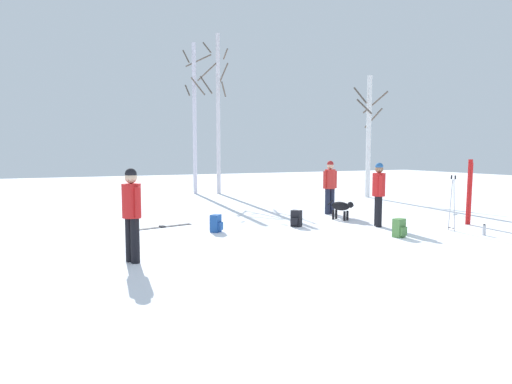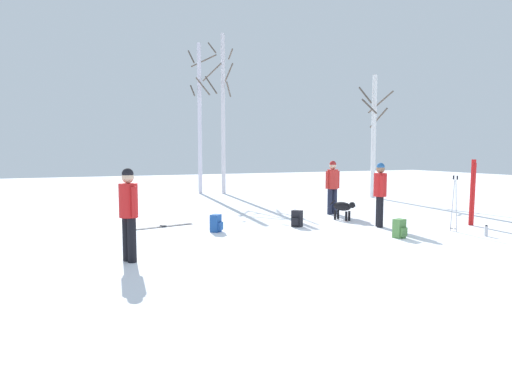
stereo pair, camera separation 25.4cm
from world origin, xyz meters
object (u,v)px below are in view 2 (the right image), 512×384
backpack_1 (297,219)px  birch_tree_1 (200,115)px  birch_tree_2 (223,111)px  water_bottle_0 (486,231)px  birch_tree_3 (374,134)px  ski_pair_planted_0 (472,193)px  person_2 (333,184)px  dog (343,207)px  person_0 (129,208)px  backpack_0 (400,229)px  ski_poles_0 (454,202)px  person_1 (380,190)px  backpack_2 (216,223)px  ski_pair_lying_0 (162,227)px

backpack_1 → birch_tree_1: bearing=87.8°
birch_tree_2 → water_bottle_0: bearing=-80.7°
birch_tree_1 → birch_tree_3: bearing=-37.2°
ski_pair_planted_0 → water_bottle_0: size_ratio=6.72×
person_2 → birch_tree_1: size_ratio=0.24×
dog → birch_tree_3: birch_tree_3 is taller
person_0 → birch_tree_1: birch_tree_1 is taller
birch_tree_3 → backpack_0: bearing=-124.4°
person_0 → water_bottle_0: size_ratio=6.41×
dog → backpack_1: 1.84m
person_0 → backpack_1: size_ratio=3.90×
birch_tree_2 → birch_tree_1: bearing=155.5°
person_0 → backpack_0: size_ratio=3.90×
ski_poles_0 → birch_tree_3: birch_tree_3 is taller
person_1 → person_2: (0.20, 2.57, 0.00)m
backpack_1 → ski_pair_planted_0: bearing=-21.0°
water_bottle_0 → birch_tree_3: (3.27, 8.41, 2.65)m
person_1 → birch_tree_3: bearing=53.1°
backpack_1 → birch_tree_1: (0.39, 10.23, 3.51)m
person_1 → backpack_2: person_1 is taller
person_2 → ski_pair_lying_0: (-5.54, -0.26, -0.97)m
ski_pair_lying_0 → birch_tree_2: bearing=60.6°
backpack_2 → water_bottle_0: (5.71, -3.13, -0.09)m
ski_pair_planted_0 → ski_poles_0: size_ratio=1.27×
birch_tree_1 → dog: bearing=-81.9°
person_2 → dog: bearing=-108.8°
backpack_2 → birch_tree_3: bearing=30.4°
person_0 → person_2: bearing=28.8°
ski_poles_0 → birch_tree_2: size_ratio=0.19×
ski_pair_planted_0 → ski_poles_0: ski_pair_planted_0 is taller
backpack_0 → birch_tree_1: size_ratio=0.06×
person_1 → ski_pair_lying_0: (-5.35, 2.31, -0.97)m
dog → backpack_0: (-0.34, -2.75, -0.17)m
person_0 → water_bottle_0: bearing=-6.2°
backpack_0 → dog: bearing=83.0°
person_2 → backpack_2: (-4.44, -1.52, -0.77)m
ski_poles_0 → person_2: bearing=105.6°
dog → ski_poles_0: ski_poles_0 is taller
person_2 → water_bottle_0: person_2 is taller
ski_pair_lying_0 → person_2: bearing=2.7°
person_2 → person_1: bearing=-94.4°
ski_pair_planted_0 → water_bottle_0: bearing=-127.9°
birch_tree_2 → birch_tree_3: birch_tree_2 is taller
person_0 → ski_poles_0: person_0 is taller
person_2 → ski_pair_planted_0: 4.07m
dog → birch_tree_3: (4.96, 4.98, 2.39)m
birch_tree_1 → ski_pair_planted_0: bearing=-71.1°
ski_pair_lying_0 → birch_tree_1: bearing=67.1°
dog → ski_pair_lying_0: bearing=169.3°
ski_pair_lying_0 → birch_tree_3: birch_tree_3 is taller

